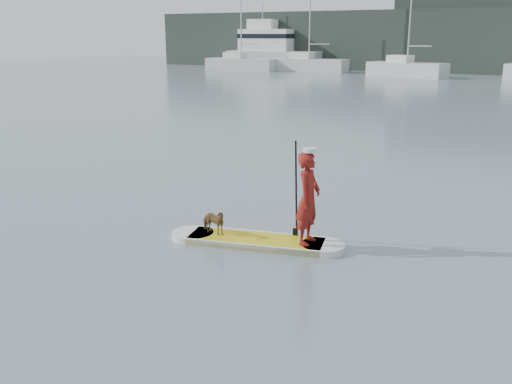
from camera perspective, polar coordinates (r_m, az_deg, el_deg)
The scene contains 11 objects.
ground at distance 8.34m, azimuth 17.69°, elevation -12.09°, with size 140.00×140.00×0.00m, color slate.
paddleboard at distance 10.60m, azimuth -0.00°, elevation -4.90°, with size 3.21×1.46×0.12m.
paddler at distance 10.12m, azimuth 5.25°, elevation -0.63°, with size 0.61×0.40×1.67m, color maroon.
white_cap at distance 9.92m, azimuth 5.37°, elevation 4.19°, with size 0.22×0.22×0.07m, color silver.
dog at distance 10.73m, azimuth -4.32°, elevation -2.96°, with size 0.26×0.58×0.49m, color #55311D.
paddle at distance 10.51m, azimuth 4.02°, elevation -0.88°, with size 0.11×0.30×2.00m.
sailboat_a at distance 60.19m, azimuth -1.53°, elevation 12.74°, with size 7.46×2.94×10.58m.
sailboat_b at distance 58.89m, azimuth 5.24°, elevation 12.67°, with size 7.80×2.58×11.49m.
sailboat_c at distance 53.35m, azimuth 14.79°, elevation 11.87°, with size 7.25×3.56×9.96m.
motor_yacht_b at distance 64.16m, azimuth 1.56°, elevation 13.98°, with size 10.66×4.36×6.87m.
shore_building_west at distance 62.36m, azimuth 20.48°, elevation 15.36°, with size 14.00×4.00×9.00m, color black.
Camera 1 is at (1.39, -7.31, 3.78)m, focal length 40.00 mm.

